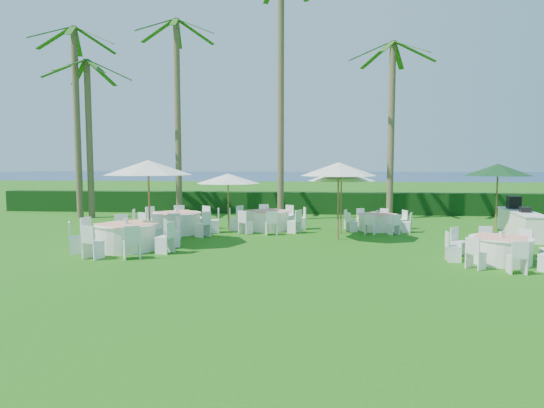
% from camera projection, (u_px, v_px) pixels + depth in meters
% --- Properties ---
extents(ground, '(120.00, 120.00, 0.00)m').
position_uv_depth(ground, '(273.00, 255.00, 13.86)').
color(ground, '#226210').
rests_on(ground, ground).
extents(hedge, '(34.00, 1.00, 1.20)m').
position_uv_depth(hedge, '(293.00, 203.00, 25.70)').
color(hedge, black).
rests_on(hedge, ground).
extents(ocean, '(260.00, 260.00, 0.00)m').
position_uv_depth(ocean, '(312.00, 175.00, 114.98)').
color(ocean, '#060F41').
rests_on(ocean, ground).
extents(banquet_table_a, '(3.41, 3.41, 1.03)m').
position_uv_depth(banquet_table_a, '(127.00, 236.00, 14.70)').
color(banquet_table_a, white).
rests_on(banquet_table_a, ground).
extents(banquet_table_c, '(2.93, 2.93, 0.89)m').
position_uv_depth(banquet_table_c, '(500.00, 249.00, 12.75)').
color(banquet_table_c, white).
rests_on(banquet_table_c, ground).
extents(banquet_table_d, '(3.39, 3.39, 1.02)m').
position_uv_depth(banquet_table_d, '(177.00, 222.00, 18.22)').
color(banquet_table_d, white).
rests_on(banquet_table_d, ground).
extents(banquet_table_e, '(3.25, 3.25, 0.98)m').
position_uv_depth(banquet_table_e, '(268.00, 220.00, 19.21)').
color(banquet_table_e, white).
rests_on(banquet_table_e, ground).
extents(banquet_table_f, '(2.74, 2.74, 0.86)m').
position_uv_depth(banquet_table_f, '(377.00, 222.00, 19.02)').
color(banquet_table_f, white).
rests_on(banquet_table_f, ground).
extents(umbrella_a, '(3.12, 3.12, 2.91)m').
position_uv_depth(umbrella_a, '(148.00, 168.00, 15.53)').
color(umbrella_a, brown).
rests_on(umbrella_a, ground).
extents(umbrella_b, '(2.77, 2.77, 2.84)m').
position_uv_depth(umbrella_b, '(339.00, 169.00, 16.51)').
color(umbrella_b, brown).
rests_on(umbrella_b, ground).
extents(umbrella_c, '(2.67, 2.67, 2.39)m').
position_uv_depth(umbrella_c, '(228.00, 179.00, 18.95)').
color(umbrella_c, brown).
rests_on(umbrella_c, ground).
extents(umbrella_d, '(2.67, 2.67, 2.55)m').
position_uv_depth(umbrella_d, '(341.00, 175.00, 17.99)').
color(umbrella_d, brown).
rests_on(umbrella_d, ground).
extents(umbrella_green, '(2.70, 2.70, 2.79)m').
position_uv_depth(umbrella_green, '(498.00, 170.00, 18.19)').
color(umbrella_green, brown).
rests_on(umbrella_green, ground).
extents(buffet_table, '(1.46, 4.19, 1.46)m').
position_uv_depth(buffet_table, '(521.00, 223.00, 17.65)').
color(buffet_table, white).
rests_on(buffet_table, ground).
extents(palm_a, '(4.39, 4.19, 9.64)m').
position_uv_depth(palm_a, '(77.00, 114.00, 22.98)').
color(palm_a, brown).
rests_on(palm_a, ground).
extents(palm_b, '(4.28, 4.35, 10.28)m').
position_uv_depth(palm_b, '(178.00, 110.00, 23.81)').
color(palm_b, brown).
rests_on(palm_b, ground).
extents(palm_c, '(4.41, 4.06, 12.17)m').
position_uv_depth(palm_c, '(281.00, 86.00, 22.20)').
color(palm_c, brown).
rests_on(palm_c, ground).
extents(palm_d, '(4.39, 4.20, 8.88)m').
position_uv_depth(palm_d, '(391.00, 122.00, 22.82)').
color(palm_d, brown).
rests_on(palm_d, ground).
extents(palm_f, '(4.30, 4.34, 8.10)m').
position_uv_depth(palm_f, '(89.00, 131.00, 23.34)').
color(palm_f, brown).
rests_on(palm_f, ground).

